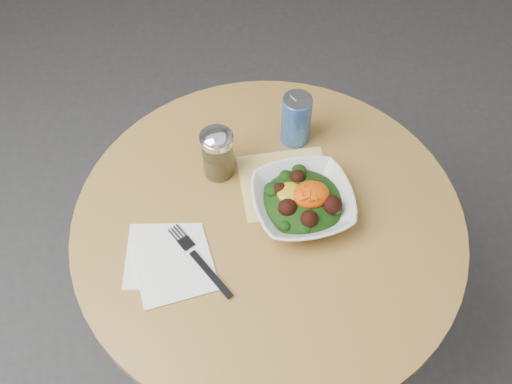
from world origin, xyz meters
TOP-DOWN VIEW (x-y plane):
  - ground at (0.00, 0.00)m, footprint 6.00×6.00m
  - table at (0.00, 0.00)m, footprint 0.90×0.90m
  - cloth_napkin at (0.07, 0.08)m, footprint 0.24×0.22m
  - paper_napkins at (-0.24, -0.04)m, footprint 0.20×0.22m
  - salad_bowl at (0.08, 0.00)m, footprint 0.25×0.25m
  - fork at (-0.18, -0.06)m, footprint 0.10×0.21m
  - spice_shaker at (-0.07, 0.16)m, footprint 0.08×0.08m
  - beverage_can at (0.14, 0.21)m, footprint 0.07×0.07m

SIDE VIEW (x-z plane):
  - ground at x=0.00m, z-range 0.00..0.00m
  - table at x=0.00m, z-range 0.18..0.93m
  - cloth_napkin at x=0.07m, z-range 0.75..0.75m
  - paper_napkins at x=-0.24m, z-range 0.75..0.75m
  - fork at x=-0.18m, z-range 0.75..0.76m
  - salad_bowl at x=0.08m, z-range 0.74..0.82m
  - spice_shaker at x=-0.07m, z-range 0.75..0.89m
  - beverage_can at x=0.14m, z-range 0.75..0.89m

